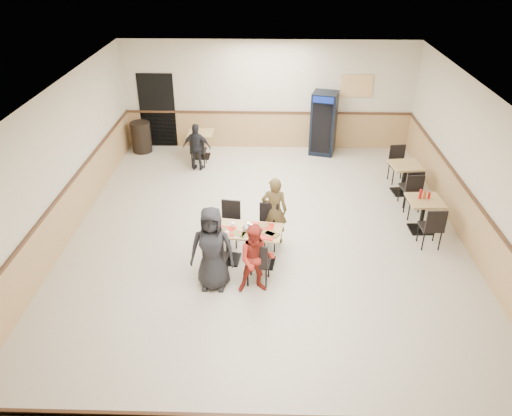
{
  "coord_description": "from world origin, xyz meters",
  "views": [
    {
      "loc": [
        0.04,
        -8.46,
        5.55
      ],
      "look_at": [
        -0.18,
        -0.5,
        1.05
      ],
      "focal_mm": 35.0,
      "sensor_mm": 36.0,
      "label": 1
    }
  ],
  "objects_px": {
    "diner_man_opposite": "(274,210)",
    "trash_bin": "(141,137)",
    "lone_diner": "(197,147)",
    "diner_woman_right": "(256,259)",
    "back_table": "(201,141)",
    "diner_woman_left": "(212,249)",
    "pepsi_cooler": "(324,123)",
    "side_table_near": "(423,210)",
    "side_table_far": "(404,174)",
    "main_table": "(246,240)"
  },
  "relations": [
    {
      "from": "diner_man_opposite",
      "to": "trash_bin",
      "type": "bearing_deg",
      "value": -45.91
    },
    {
      "from": "trash_bin",
      "to": "lone_diner",
      "type": "bearing_deg",
      "value": -34.02
    },
    {
      "from": "diner_woman_right",
      "to": "back_table",
      "type": "xyz_separation_m",
      "value": [
        -1.66,
        5.76,
        -0.17
      ]
    },
    {
      "from": "diner_woman_left",
      "to": "pepsi_cooler",
      "type": "distance_m",
      "value": 6.52
    },
    {
      "from": "diner_man_opposite",
      "to": "side_table_near",
      "type": "bearing_deg",
      "value": -166.24
    },
    {
      "from": "side_table_far",
      "to": "trash_bin",
      "type": "xyz_separation_m",
      "value": [
        -6.76,
        2.34,
        -0.06
      ]
    },
    {
      "from": "diner_woman_left",
      "to": "diner_man_opposite",
      "type": "height_order",
      "value": "diner_woman_left"
    },
    {
      "from": "side_table_far",
      "to": "trash_bin",
      "type": "distance_m",
      "value": 7.16
    },
    {
      "from": "trash_bin",
      "to": "diner_woman_right",
      "type": "bearing_deg",
      "value": -61.02
    },
    {
      "from": "back_table",
      "to": "pepsi_cooler",
      "type": "distance_m",
      "value": 3.38
    },
    {
      "from": "diner_woman_left",
      "to": "trash_bin",
      "type": "distance_m",
      "value": 6.57
    },
    {
      "from": "side_table_far",
      "to": "pepsi_cooler",
      "type": "height_order",
      "value": "pepsi_cooler"
    },
    {
      "from": "lone_diner",
      "to": "trash_bin",
      "type": "xyz_separation_m",
      "value": [
        -1.72,
        1.16,
        -0.19
      ]
    },
    {
      "from": "diner_man_opposite",
      "to": "diner_woman_right",
      "type": "bearing_deg",
      "value": 83.81
    },
    {
      "from": "pepsi_cooler",
      "to": "diner_woman_left",
      "type": "bearing_deg",
      "value": -97.17
    },
    {
      "from": "diner_man_opposite",
      "to": "side_table_near",
      "type": "height_order",
      "value": "diner_man_opposite"
    },
    {
      "from": "side_table_far",
      "to": "pepsi_cooler",
      "type": "bearing_deg",
      "value": 125.56
    },
    {
      "from": "lone_diner",
      "to": "back_table",
      "type": "xyz_separation_m",
      "value": [
        -0.0,
        0.81,
        -0.14
      ]
    },
    {
      "from": "back_table",
      "to": "main_table",
      "type": "bearing_deg",
      "value": -73.71
    },
    {
      "from": "lone_diner",
      "to": "side_table_far",
      "type": "bearing_deg",
      "value": 175.47
    },
    {
      "from": "main_table",
      "to": "diner_man_opposite",
      "type": "height_order",
      "value": "diner_man_opposite"
    },
    {
      "from": "side_table_near",
      "to": "back_table",
      "type": "distance_m",
      "value": 6.24
    },
    {
      "from": "pepsi_cooler",
      "to": "lone_diner",
      "type": "bearing_deg",
      "value": -145.38
    },
    {
      "from": "diner_woman_right",
      "to": "diner_man_opposite",
      "type": "distance_m",
      "value": 1.62
    },
    {
      "from": "lone_diner",
      "to": "trash_bin",
      "type": "bearing_deg",
      "value": -25.42
    },
    {
      "from": "side_table_near",
      "to": "trash_bin",
      "type": "distance_m",
      "value": 7.87
    },
    {
      "from": "main_table",
      "to": "pepsi_cooler",
      "type": "xyz_separation_m",
      "value": [
        1.9,
        5.31,
        0.39
      ]
    },
    {
      "from": "main_table",
      "to": "pepsi_cooler",
      "type": "bearing_deg",
      "value": 77.99
    },
    {
      "from": "trash_bin",
      "to": "side_table_near",
      "type": "bearing_deg",
      "value": -30.86
    },
    {
      "from": "lone_diner",
      "to": "back_table",
      "type": "height_order",
      "value": "lone_diner"
    },
    {
      "from": "side_table_far",
      "to": "pepsi_cooler",
      "type": "relative_size",
      "value": 0.45
    },
    {
      "from": "back_table",
      "to": "pepsi_cooler",
      "type": "height_order",
      "value": "pepsi_cooler"
    },
    {
      "from": "diner_woman_right",
      "to": "lone_diner",
      "type": "height_order",
      "value": "diner_woman_right"
    },
    {
      "from": "trash_bin",
      "to": "main_table",
      "type": "bearing_deg",
      "value": -59.01
    },
    {
      "from": "lone_diner",
      "to": "side_table_far",
      "type": "distance_m",
      "value": 5.17
    },
    {
      "from": "lone_diner",
      "to": "pepsi_cooler",
      "type": "distance_m",
      "value": 3.55
    },
    {
      "from": "diner_man_opposite",
      "to": "trash_bin",
      "type": "distance_m",
      "value": 5.84
    },
    {
      "from": "trash_bin",
      "to": "diner_woman_left",
      "type": "bearing_deg",
      "value": -66.36
    },
    {
      "from": "diner_man_opposite",
      "to": "lone_diner",
      "type": "height_order",
      "value": "diner_man_opposite"
    },
    {
      "from": "side_table_far",
      "to": "trash_bin",
      "type": "relative_size",
      "value": 0.9
    },
    {
      "from": "main_table",
      "to": "lone_diner",
      "type": "bearing_deg",
      "value": 116.98
    },
    {
      "from": "side_table_far",
      "to": "trash_bin",
      "type": "bearing_deg",
      "value": 160.91
    },
    {
      "from": "side_table_near",
      "to": "diner_woman_left",
      "type": "bearing_deg",
      "value": -154.52
    },
    {
      "from": "diner_man_opposite",
      "to": "back_table",
      "type": "xyz_separation_m",
      "value": [
        -1.97,
        4.17,
        -0.23
      ]
    },
    {
      "from": "pepsi_cooler",
      "to": "diner_man_opposite",
      "type": "bearing_deg",
      "value": -91.96
    },
    {
      "from": "side_table_far",
      "to": "back_table",
      "type": "relative_size",
      "value": 1.07
    },
    {
      "from": "lone_diner",
      "to": "side_table_near",
      "type": "bearing_deg",
      "value": 158.87
    },
    {
      "from": "lone_diner",
      "to": "back_table",
      "type": "relative_size",
      "value": 1.73
    },
    {
      "from": "main_table",
      "to": "back_table",
      "type": "xyz_separation_m",
      "value": [
        -1.44,
        4.91,
        0.0
      ]
    },
    {
      "from": "lone_diner",
      "to": "side_table_near",
      "type": "relative_size",
      "value": 1.72
    }
  ]
}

